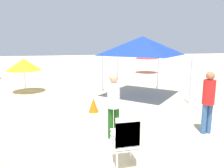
{
  "coord_description": "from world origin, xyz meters",
  "views": [
    {
      "loc": [
        -0.46,
        -3.76,
        2.48
      ],
      "look_at": [
        1.14,
        3.07,
        1.13
      ],
      "focal_mm": 34.54,
      "sensor_mm": 36.0,
      "label": 1
    }
  ],
  "objects_px": {
    "beach_umbrella_left": "(24,65)",
    "popup_canopy": "(142,46)",
    "lifeguard_near_center": "(208,98)",
    "beach_umbrella_far": "(147,55)",
    "stacked_plastic_chairs": "(126,138)",
    "traffic_cone_near": "(94,105)",
    "lifeguard_near_left": "(114,102)"
  },
  "relations": [
    {
      "from": "lifeguard_near_center",
      "to": "beach_umbrella_far",
      "type": "bearing_deg",
      "value": 75.45
    },
    {
      "from": "stacked_plastic_chairs",
      "to": "beach_umbrella_far",
      "type": "bearing_deg",
      "value": 66.04
    },
    {
      "from": "lifeguard_near_center",
      "to": "beach_umbrella_left",
      "type": "bearing_deg",
      "value": 131.43
    },
    {
      "from": "beach_umbrella_left",
      "to": "popup_canopy",
      "type": "bearing_deg",
      "value": -21.62
    },
    {
      "from": "stacked_plastic_chairs",
      "to": "traffic_cone_near",
      "type": "relative_size",
      "value": 2.13
    },
    {
      "from": "lifeguard_near_left",
      "to": "beach_umbrella_far",
      "type": "xyz_separation_m",
      "value": [
        5.62,
        11.44,
        0.54
      ]
    },
    {
      "from": "popup_canopy",
      "to": "beach_umbrella_far",
      "type": "xyz_separation_m",
      "value": [
        3.34,
        7.45,
        -0.82
      ]
    },
    {
      "from": "lifeguard_near_left",
      "to": "traffic_cone_near",
      "type": "height_order",
      "value": "lifeguard_near_left"
    },
    {
      "from": "stacked_plastic_chairs",
      "to": "beach_umbrella_left",
      "type": "relative_size",
      "value": 0.65
    },
    {
      "from": "lifeguard_near_center",
      "to": "popup_canopy",
      "type": "xyz_separation_m",
      "value": [
        -0.29,
        4.29,
        1.34
      ]
    },
    {
      "from": "traffic_cone_near",
      "to": "beach_umbrella_left",
      "type": "bearing_deg",
      "value": 126.85
    },
    {
      "from": "lifeguard_near_center",
      "to": "lifeguard_near_left",
      "type": "bearing_deg",
      "value": 173.53
    },
    {
      "from": "popup_canopy",
      "to": "lifeguard_near_center",
      "type": "bearing_deg",
      "value": -86.08
    },
    {
      "from": "lifeguard_near_center",
      "to": "popup_canopy",
      "type": "distance_m",
      "value": 4.5
    },
    {
      "from": "lifeguard_near_left",
      "to": "stacked_plastic_chairs",
      "type": "bearing_deg",
      "value": -93.68
    },
    {
      "from": "lifeguard_near_left",
      "to": "beach_umbrella_far",
      "type": "relative_size",
      "value": 0.9
    },
    {
      "from": "popup_canopy",
      "to": "traffic_cone_near",
      "type": "distance_m",
      "value": 3.67
    },
    {
      "from": "lifeguard_near_center",
      "to": "traffic_cone_near",
      "type": "distance_m",
      "value": 3.85
    },
    {
      "from": "lifeguard_near_center",
      "to": "traffic_cone_near",
      "type": "height_order",
      "value": "lifeguard_near_center"
    },
    {
      "from": "popup_canopy",
      "to": "beach_umbrella_left",
      "type": "distance_m",
      "value": 5.84
    },
    {
      "from": "stacked_plastic_chairs",
      "to": "lifeguard_near_left",
      "type": "xyz_separation_m",
      "value": [
        0.09,
        1.41,
        0.34
      ]
    },
    {
      "from": "traffic_cone_near",
      "to": "lifeguard_near_center",
      "type": "bearing_deg",
      "value": -42.74
    },
    {
      "from": "stacked_plastic_chairs",
      "to": "popup_canopy",
      "type": "bearing_deg",
      "value": 66.31
    },
    {
      "from": "beach_umbrella_far",
      "to": "traffic_cone_near",
      "type": "height_order",
      "value": "beach_umbrella_far"
    },
    {
      "from": "beach_umbrella_left",
      "to": "beach_umbrella_far",
      "type": "height_order",
      "value": "beach_umbrella_far"
    },
    {
      "from": "stacked_plastic_chairs",
      "to": "beach_umbrella_far",
      "type": "xyz_separation_m",
      "value": [
        5.71,
        12.86,
        0.88
      ]
    },
    {
      "from": "stacked_plastic_chairs",
      "to": "popup_canopy",
      "type": "distance_m",
      "value": 6.14
    },
    {
      "from": "lifeguard_near_left",
      "to": "popup_canopy",
      "type": "xyz_separation_m",
      "value": [
        2.28,
        3.99,
        1.35
      ]
    },
    {
      "from": "popup_canopy",
      "to": "beach_umbrella_left",
      "type": "xyz_separation_m",
      "value": [
        -5.36,
        2.13,
        -0.92
      ]
    },
    {
      "from": "lifeguard_near_center",
      "to": "beach_umbrella_far",
      "type": "relative_size",
      "value": 0.91
    },
    {
      "from": "stacked_plastic_chairs",
      "to": "lifeguard_near_left",
      "type": "height_order",
      "value": "lifeguard_near_left"
    },
    {
      "from": "lifeguard_near_left",
      "to": "beach_umbrella_left",
      "type": "relative_size",
      "value": 1.01
    }
  ]
}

